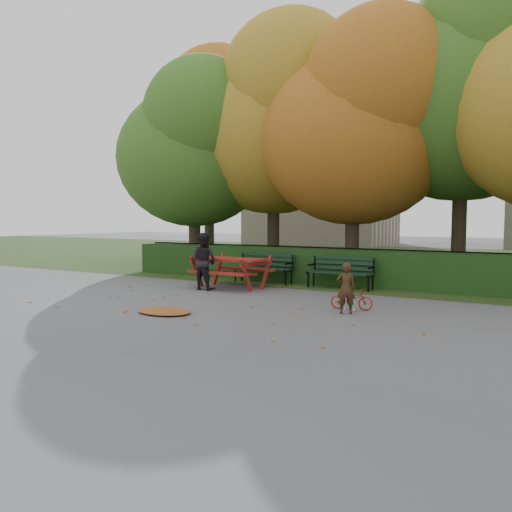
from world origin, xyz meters
The scene contains 18 objects.
ground centered at (0.00, 0.00, 0.00)m, with size 90.00×90.00×0.00m, color slate.
grass_strip centered at (0.00, 14.00, 0.01)m, with size 90.00×90.00×0.00m, color #243C16.
building_left centered at (-9.00, 26.00, 7.50)m, with size 10.00×7.00×15.00m, color #C2B29B.
hedge centered at (0.00, 4.50, 0.50)m, with size 13.00×0.90×1.00m, color black.
iron_fence centered at (0.00, 5.30, 0.54)m, with size 14.00×0.04×1.02m.
tree_a centered at (-5.19, 5.58, 4.52)m, with size 5.88×5.60×7.48m.
tree_b centered at (-2.44, 6.75, 5.40)m, with size 6.72×6.40×8.79m.
tree_c centered at (0.83, 5.96, 4.82)m, with size 6.30×6.00×8.00m.
tree_d centered at (3.88, 7.23, 5.98)m, with size 7.14×6.80×9.58m.
tree_f centered at (-7.13, 9.24, 5.69)m, with size 6.93×6.60×9.19m.
bench_left centered at (-1.30, 3.70, 0.52)m, with size 1.80×0.57×0.88m.
bench_right centered at (1.10, 3.70, 0.52)m, with size 1.80×0.57×0.88m.
picnic_table centered at (-1.56, 2.31, 0.64)m, with size 2.01×1.66×0.93m.
leaf_pile centered at (-0.69, -1.46, 0.04)m, with size 1.19×0.82×0.08m, color maroon.
leaf_scatter centered at (0.00, 0.30, 0.01)m, with size 9.00×5.70×0.01m, color maroon, non-canonical shape.
child centered at (2.48, 0.34, 0.51)m, with size 0.38×0.25×1.03m, color #392212.
adult centered at (-2.02, 1.66, 0.76)m, with size 0.74×0.58×1.53m, color black.
bicycle centered at (2.43, 0.82, 0.23)m, with size 0.31×0.88×0.46m, color #A3230F.
Camera 1 is at (5.95, -9.08, 1.90)m, focal length 35.00 mm.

